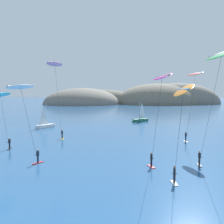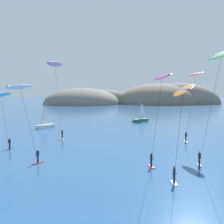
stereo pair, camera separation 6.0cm
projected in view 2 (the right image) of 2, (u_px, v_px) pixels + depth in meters
The scene contains 10 objects.
headland_island at pixel (136, 104), 174.22m from camera, with size 107.54×56.28×25.50m.
sailboat_near at pixel (46, 125), 64.66m from camera, with size 3.59×5.71×5.70m.
sailboat_far at pixel (140, 119), 76.61m from camera, with size 4.92×4.85×5.70m.
kitesurfer_orange at pixel (182, 97), 20.37m from camera, with size 1.49×9.39×9.21m.
kitesurfer_white at pixel (22, 93), 29.81m from camera, with size 2.32×6.39×9.33m.
kitesurfer_magenta at pixel (161, 84), 26.49m from camera, with size 2.34×8.47×10.30m.
kitesurfer_green at pixel (220, 62), 26.91m from camera, with size 2.71×8.74×12.57m.
kitesurfer_cyan at pixel (1, 99), 38.79m from camera, with size 1.39×5.49×8.43m.
kitesurfer_red at pixel (195, 80), 43.56m from camera, with size 2.74×6.03×11.49m.
kitesurfer_pink at pixel (56, 70), 46.33m from camera, with size 1.91×6.25×13.30m.
Camera 2 is at (0.75, -11.69, 8.74)m, focal length 45.00 mm.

